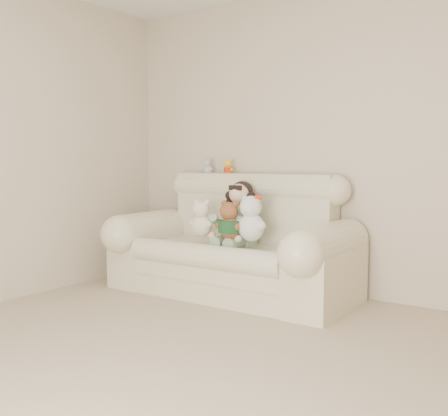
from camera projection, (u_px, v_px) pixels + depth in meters
floor at (144, 409)px, 2.43m from camera, size 5.00×5.00×0.00m
wall_back at (351, 142)px, 4.37m from camera, size 4.50×0.00×4.50m
sofa at (231, 235)px, 4.51m from camera, size 2.10×0.95×1.03m
seated_child at (240, 212)px, 4.54m from camera, size 0.35×0.42×0.56m
brown_teddy at (230, 217)px, 4.31m from camera, size 0.30×0.27×0.38m
white_cat at (251, 213)px, 4.25m from camera, size 0.30×0.24×0.44m
cream_teddy at (202, 215)px, 4.50m from camera, size 0.26×0.21×0.37m
yellow_mini_bear at (229, 166)px, 4.92m from camera, size 0.13×0.11×0.17m
grey_mini_plush at (208, 165)px, 5.04m from camera, size 0.14×0.12×0.19m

